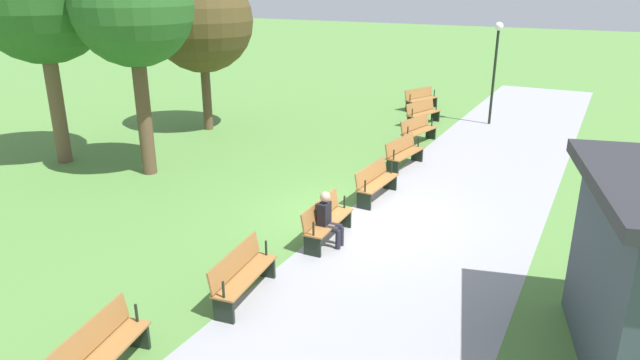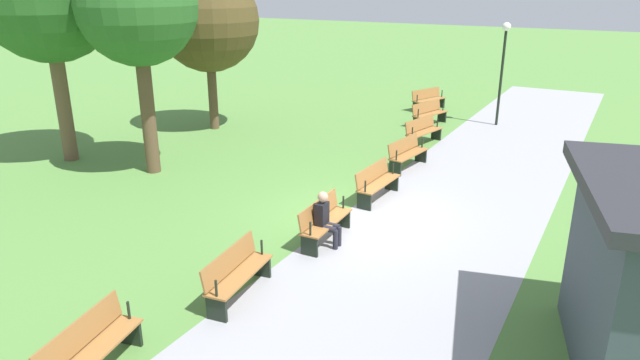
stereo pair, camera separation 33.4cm
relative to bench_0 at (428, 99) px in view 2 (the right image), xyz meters
name	(u,v)px [view 2 (the right image)]	position (x,y,z in m)	size (l,w,h in m)	color
ground_plane	(356,218)	(12.27, 2.46, -0.47)	(120.00, 120.00, 0.00)	#54843D
path_paving	(430,234)	(12.27, 4.28, -0.47)	(39.90, 4.41, 0.01)	#939399
bench_0	(428,99)	(0.00, 0.00, 0.00)	(1.78, 1.09, 0.89)	#996633
bench_1	(429,113)	(2.63, 0.94, 0.00)	(1.79, 0.96, 0.89)	#996633
bench_2	(423,131)	(5.34, 1.64, 0.00)	(1.79, 0.83, 0.89)	#996633
bench_3	(407,153)	(8.09, 2.12, 0.00)	(1.78, 0.69, 0.89)	#996633
bench_4	(377,182)	(10.87, 2.36, 0.00)	(1.75, 0.55, 0.89)	#996633
bench_5	(324,220)	(13.67, 2.36, 0.00)	(1.75, 0.55, 0.89)	#996633
bench_6	(237,273)	(16.45, 2.12, 0.00)	(1.78, 0.69, 0.89)	#996633
bench_7	(90,348)	(19.21, 1.64, 0.00)	(1.79, 0.83, 0.89)	#996633
person_seated	(326,217)	(13.86, 2.51, 0.16)	(0.33, 0.53, 1.20)	black
tree_2	(137,7)	(12.04, -4.28, 4.19)	(3.26, 3.26, 6.35)	brown
tree_3	(208,21)	(7.11, -6.00, 3.49)	(3.67, 3.67, 5.81)	brown
lamp_post	(504,54)	(1.34, 3.26, 2.24)	(0.32, 0.32, 3.88)	black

